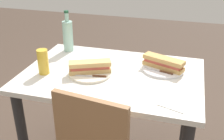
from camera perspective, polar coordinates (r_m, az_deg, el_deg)
name	(u,v)px	position (r m, az deg, el deg)	size (l,w,h in m)	color
dining_table	(112,92)	(1.74, 0.00, -4.51)	(1.06, 0.73, 0.76)	silver
plate_near	(90,73)	(1.67, -4.45, -0.63)	(0.25, 0.25, 0.01)	silver
baguette_sandwich_near	(90,67)	(1.65, -4.50, 0.66)	(0.25, 0.16, 0.07)	tan
knife_near	(93,76)	(1.61, -3.92, -1.20)	(0.18, 0.04, 0.01)	silver
plate_far	(163,69)	(1.74, 10.29, 0.22)	(0.25, 0.25, 0.01)	white
baguette_sandwich_far	(163,63)	(1.73, 10.39, 1.46)	(0.26, 0.16, 0.07)	tan
knife_far	(160,71)	(1.69, 9.75, -0.21)	(0.18, 0.06, 0.01)	silver
water_bottle	(68,35)	(2.00, -8.95, 7.00)	(0.07, 0.07, 0.29)	#99C6B7
beer_glass	(43,62)	(1.70, -13.81, 1.63)	(0.06, 0.06, 0.15)	gold
paper_napkin	(175,102)	(1.43, 12.72, -6.43)	(0.14, 0.14, 0.00)	white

